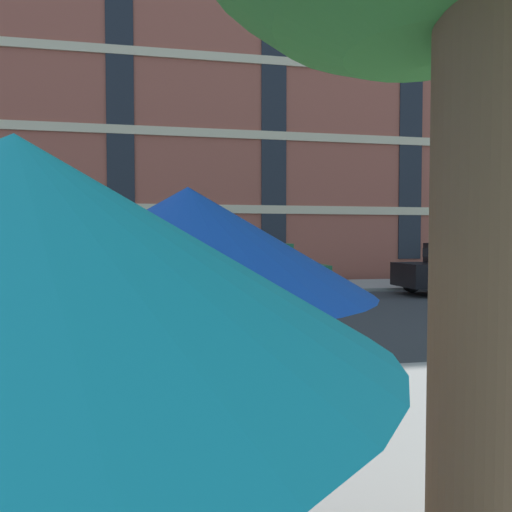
# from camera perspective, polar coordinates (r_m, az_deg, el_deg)

# --- Properties ---
(ground_plane) EXTENTS (120.00, 120.00, 0.00)m
(ground_plane) POSITION_cam_1_polar(r_m,az_deg,el_deg) (11.00, -21.29, -8.10)
(ground_plane) COLOR #2D3033
(sidewalk_far) EXTENTS (56.00, 3.60, 0.12)m
(sidewalk_far) POSITION_cam_1_polar(r_m,az_deg,el_deg) (17.65, -17.05, -4.01)
(sidewalk_far) COLOR gray
(sidewalk_far) RESTS_ON ground
(apartment_building) EXTENTS (44.96, 12.08, 19.20)m
(apartment_building) POSITION_cam_1_polar(r_m,az_deg,el_deg) (26.82, -15.09, 18.71)
(apartment_building) COLOR #934C3D
(apartment_building) RESTS_ON ground
(sedan_silver) EXTENTS (4.40, 1.98, 1.78)m
(sedan_silver) POSITION_cam_1_polar(r_m,az_deg,el_deg) (15.11, -28.37, -1.82)
(sedan_silver) COLOR #A8AAB2
(sedan_silver) RESTS_ON ground
(sedan_green) EXTENTS (4.40, 1.98, 1.78)m
(sedan_green) POSITION_cam_1_polar(r_m,az_deg,el_deg) (14.58, -0.08, -1.69)
(sedan_green) COLOR #195933
(sedan_green) RESTS_ON ground
(sedan_black) EXTENTS (4.40, 1.98, 1.78)m
(sedan_black) POSITION_cam_1_polar(r_m,az_deg,el_deg) (17.42, 24.28, -1.25)
(sedan_black) COLOR black
(sedan_black) RESTS_ON ground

